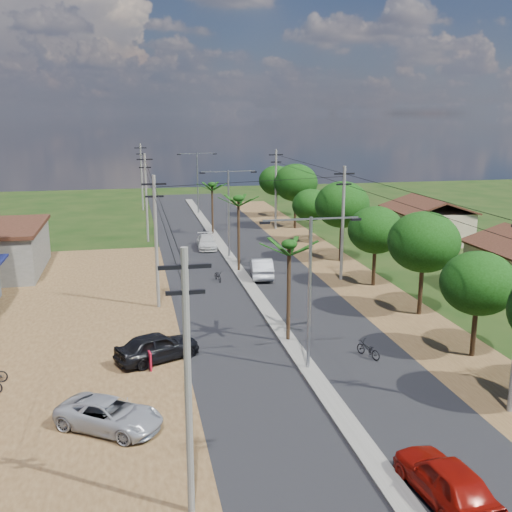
{
  "coord_description": "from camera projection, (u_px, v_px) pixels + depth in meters",
  "views": [
    {
      "loc": [
        -8.45,
        -27.39,
        12.86
      ],
      "look_at": [
        0.01,
        13.09,
        3.0
      ],
      "focal_mm": 42.0,
      "sensor_mm": 36.0,
      "label": 1
    }
  ],
  "objects": [
    {
      "name": "ground",
      "position": [
        308.0,
        370.0,
        30.74
      ],
      "size": [
        160.0,
        160.0,
        0.0
      ],
      "primitive_type": "plane",
      "color": "black",
      "rests_on": "ground"
    },
    {
      "name": "road",
      "position": [
        251.0,
        289.0,
        45.02
      ],
      "size": [
        12.0,
        110.0,
        0.04
      ],
      "primitive_type": "cube",
      "color": "black",
      "rests_on": "ground"
    },
    {
      "name": "median",
      "position": [
        243.0,
        277.0,
        47.86
      ],
      "size": [
        1.0,
        90.0,
        0.18
      ],
      "primitive_type": "cube",
      "color": "#605E56",
      "rests_on": "ground"
    },
    {
      "name": "dirt_lot_west",
      "position": [
        25.0,
        337.0,
        35.37
      ],
      "size": [
        18.0,
        46.0,
        0.04
      ],
      "primitive_type": "cube",
      "color": "#4E341A",
      "rests_on": "ground"
    },
    {
      "name": "dirt_shoulder_east",
      "position": [
        357.0,
        282.0,
        46.71
      ],
      "size": [
        5.0,
        90.0,
        0.03
      ],
      "primitive_type": "cube",
      "color": "#4E341A",
      "rests_on": "ground"
    },
    {
      "name": "house_east_far",
      "position": [
        427.0,
        219.0,
        61.03
      ],
      "size": [
        7.6,
        7.5,
        4.6
      ],
      "color": "#9D8B6A",
      "rests_on": "ground"
    },
    {
      "name": "tree_east_b",
      "position": [
        478.0,
        283.0,
        31.64
      ],
      "size": [
        4.0,
        4.0,
        5.83
      ],
      "color": "black",
      "rests_on": "ground"
    },
    {
      "name": "tree_east_c",
      "position": [
        424.0,
        242.0,
        38.21
      ],
      "size": [
        4.6,
        4.6,
        6.83
      ],
      "color": "black",
      "rests_on": "ground"
    },
    {
      "name": "tree_east_d",
      "position": [
        376.0,
        230.0,
        44.94
      ],
      "size": [
        4.2,
        4.2,
        6.13
      ],
      "color": "black",
      "rests_on": "ground"
    },
    {
      "name": "tree_east_e",
      "position": [
        342.0,
        205.0,
        52.42
      ],
      "size": [
        4.8,
        4.8,
        7.14
      ],
      "color": "black",
      "rests_on": "ground"
    },
    {
      "name": "tree_east_f",
      "position": [
        311.0,
        205.0,
        60.24
      ],
      "size": [
        3.8,
        3.8,
        5.52
      ],
      "color": "black",
      "rests_on": "ground"
    },
    {
      "name": "tree_east_g",
      "position": [
        296.0,
        183.0,
        67.66
      ],
      "size": [
        5.0,
        5.0,
        7.38
      ],
      "color": "black",
      "rests_on": "ground"
    },
    {
      "name": "tree_east_h",
      "position": [
        276.0,
        181.0,
        75.36
      ],
      "size": [
        4.4,
        4.4,
        6.52
      ],
      "color": "black",
      "rests_on": "ground"
    },
    {
      "name": "palm_median_near",
      "position": [
        289.0,
        249.0,
        33.27
      ],
      "size": [
        2.0,
        2.0,
        6.15
      ],
      "color": "black",
      "rests_on": "ground"
    },
    {
      "name": "palm_median_mid",
      "position": [
        238.0,
        202.0,
        48.42
      ],
      "size": [
        2.0,
        2.0,
        6.55
      ],
      "color": "black",
      "rests_on": "ground"
    },
    {
      "name": "palm_median_far",
      "position": [
        212.0,
        187.0,
        63.8
      ],
      "size": [
        2.0,
        2.0,
        5.85
      ],
      "color": "black",
      "rests_on": "ground"
    },
    {
      "name": "streetlight_near",
      "position": [
        310.0,
        281.0,
        29.63
      ],
      "size": [
        5.1,
        0.18,
        8.0
      ],
      "color": "gray",
      "rests_on": "ground"
    },
    {
      "name": "streetlight_mid",
      "position": [
        229.0,
        206.0,
        53.44
      ],
      "size": [
        5.1,
        0.18,
        8.0
      ],
      "color": "gray",
      "rests_on": "ground"
    },
    {
      "name": "streetlight_far",
      "position": [
        198.0,
        178.0,
        77.24
      ],
      "size": [
        5.1,
        0.18,
        8.0
      ],
      "color": "gray",
      "rests_on": "ground"
    },
    {
      "name": "utility_pole_w_a",
      "position": [
        188.0,
        379.0,
        18.72
      ],
      "size": [
        1.6,
        0.24,
        9.0
      ],
      "color": "#605E56",
      "rests_on": "ground"
    },
    {
      "name": "utility_pole_w_b",
      "position": [
        156.0,
        239.0,
        39.67
      ],
      "size": [
        1.6,
        0.24,
        9.0
      ],
      "color": "#605E56",
      "rests_on": "ground"
    },
    {
      "name": "utility_pole_w_c",
      "position": [
        146.0,
        196.0,
        60.62
      ],
      "size": [
        1.6,
        0.24,
        9.0
      ],
      "color": "#605E56",
      "rests_on": "ground"
    },
    {
      "name": "utility_pole_w_d",
      "position": [
        142.0,
        175.0,
        80.61
      ],
      "size": [
        1.6,
        0.24,
        9.0
      ],
      "color": "#605E56",
      "rests_on": "ground"
    },
    {
      "name": "utility_pole_e_b",
      "position": [
        343.0,
        221.0,
        46.37
      ],
      "size": [
        1.6,
        0.24,
        9.0
      ],
      "color": "#605E56",
      "rests_on": "ground"
    },
    {
      "name": "utility_pole_e_c",
      "position": [
        276.0,
        188.0,
        67.31
      ],
      "size": [
        1.6,
        0.24,
        9.0
      ],
      "color": "#605E56",
      "rests_on": "ground"
    },
    {
      "name": "car_red_near",
      "position": [
        446.0,
        481.0,
        20.2
      ],
      "size": [
        2.23,
        4.72,
        1.56
      ],
      "primitive_type": "imported",
      "rotation": [
        0.0,
        0.0,
        3.23
      ],
      "color": "maroon",
      "rests_on": "ground"
    },
    {
      "name": "car_silver_mid",
      "position": [
        261.0,
        268.0,
        48.09
      ],
      "size": [
        2.29,
        4.92,
        1.56
      ],
      "primitive_type": "imported",
      "rotation": [
        0.0,
        0.0,
        3.0
      ],
      "color": "#A6A8AE",
      "rests_on": "ground"
    },
    {
      "name": "car_white_far",
      "position": [
        207.0,
        242.0,
        58.28
      ],
      "size": [
        2.02,
        4.48,
        1.27
      ],
      "primitive_type": "imported",
      "rotation": [
        0.0,
        0.0,
        -0.05
      ],
      "color": "#BBBAB6",
      "rests_on": "ground"
    },
    {
      "name": "car_parked_silver",
      "position": [
        110.0,
        415.0,
        24.88
      ],
      "size": [
        4.97,
        4.27,
        1.27
      ],
      "primitive_type": "imported",
      "rotation": [
        0.0,
        0.0,
        0.99
      ],
      "color": "#A6A8AE",
      "rests_on": "ground"
    },
    {
      "name": "car_parked_dark",
      "position": [
        157.0,
        347.0,
        31.8
      ],
      "size": [
        4.87,
        3.51,
        1.54
      ],
      "primitive_type": "imported",
      "rotation": [
        0.0,
        0.0,
        1.99
      ],
      "color": "black",
      "rests_on": "ground"
    },
    {
      "name": "moto_rider_east",
      "position": [
        368.0,
        350.0,
        32.25
      ],
      "size": [
        1.2,
        1.8,
        0.9
      ],
      "primitive_type": "imported",
      "rotation": [
        0.0,
        0.0,
        3.53
      ],
      "color": "black",
      "rests_on": "ground"
    },
    {
      "name": "moto_rider_west_a",
      "position": [
        218.0,
        276.0,
        47.0
      ],
      "size": [
        0.81,
        1.66,
        0.83
      ],
      "primitive_type": "imported",
      "rotation": [
        0.0,
        0.0,
        0.17
      ],
      "color": "black",
      "rests_on": "ground"
    },
    {
      "name": "moto_rider_west_b",
      "position": [
        205.0,
        236.0,
        61.89
      ],
      "size": [
        0.98,
        1.91,
        1.11
      ],
      "primitive_type": "imported",
      "rotation": [
        0.0,
        0.0,
        0.26
      ],
      "color": "black",
      "rests_on": "ground"
    },
    {
      "name": "roadside_sign",
      "position": [
        148.0,
        359.0,
        30.94
      ],
      "size": [
        0.32,
        1.22,
        1.02
      ],
      "rotation": [
        0.0,
        0.0,
        0.19
      ],
      "color": "#A30F25",
      "rests_on": "ground"
    }
  ]
}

